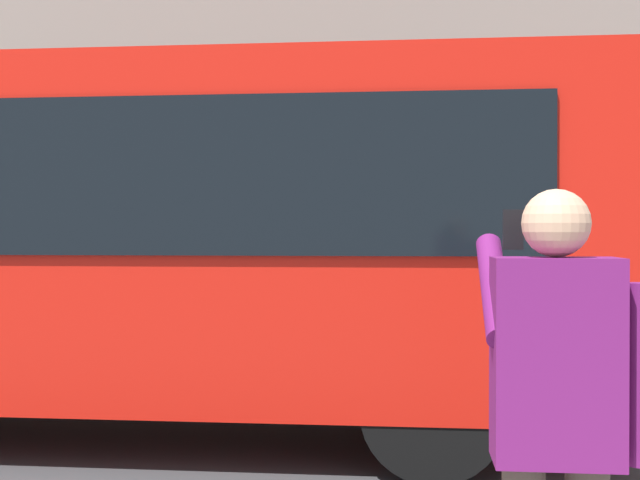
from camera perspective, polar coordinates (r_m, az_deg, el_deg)
ground_plane at (r=7.46m, az=8.47°, el=-12.74°), size 60.00×60.00×0.00m
red_bus at (r=7.54m, az=-16.26°, el=0.30°), size 9.05×2.54×3.08m
pedestrian_photographer at (r=2.90m, az=15.54°, el=-10.84°), size 0.53×0.52×1.70m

